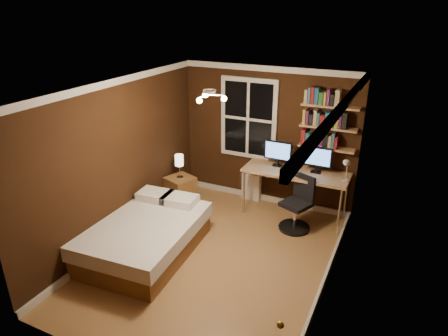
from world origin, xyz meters
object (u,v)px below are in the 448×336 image
at_px(bed, 146,236).
at_px(nightstand, 181,191).
at_px(monitor_right, 317,160).
at_px(monitor_left, 278,154).
at_px(bedside_lamp, 179,166).
at_px(desk_lamp, 346,170).
at_px(radiator, 251,186).
at_px(desk, 296,174).
at_px(office_chair, 297,210).

relative_size(bed, nightstand, 3.60).
bearing_deg(monitor_right, monitor_left, 180.00).
relative_size(bedside_lamp, desk_lamp, 0.99).
bearing_deg(monitor_left, bedside_lamp, -159.04).
xyz_separation_m(radiator, monitor_left, (0.53, -0.16, 0.80)).
bearing_deg(desk_lamp, nightstand, -171.74).
bearing_deg(desk_lamp, bedside_lamp, -171.74).
distance_m(monitor_right, desk_lamp, 0.55).
bearing_deg(bedside_lamp, monitor_right, 15.09).
bearing_deg(desk_lamp, bed, -142.38).
bearing_deg(desk_lamp, desk, 171.52).
xyz_separation_m(nightstand, radiator, (1.08, 0.78, -0.01)).
height_order(desk, desk_lamp, desk_lamp).
distance_m(desk, desk_lamp, 0.88).
bearing_deg(desk_lamp, monitor_right, 157.54).
height_order(bed, desk, desk).
relative_size(bedside_lamp, radiator, 0.82).
relative_size(radiator, monitor_left, 1.09).
relative_size(radiator, monitor_right, 1.09).
bearing_deg(radiator, monitor_right, -7.61).
bearing_deg(office_chair, bed, -115.64).
relative_size(desk, monitor_right, 3.64).
bearing_deg(monitor_left, office_chair, -42.83).
bearing_deg(office_chair, bedside_lamp, -154.06).
distance_m(monitor_right, office_chair, 0.89).
bearing_deg(bedside_lamp, desk, 14.98).
bearing_deg(desk, radiator, 164.41).
bearing_deg(radiator, monitor_left, -16.95).
distance_m(nightstand, monitor_right, 2.50).
bearing_deg(monitor_right, desk, -164.23).
height_order(bed, nightstand, bed).
relative_size(radiator, desk_lamp, 1.20).
bearing_deg(monitor_left, bed, -121.41).
relative_size(bed, monitor_right, 4.12).
bearing_deg(desk, office_chair, -67.29).
bearing_deg(office_chair, monitor_right, 96.90).
bearing_deg(radiator, desk_lamp, -12.23).
distance_m(bedside_lamp, monitor_left, 1.75).
height_order(bedside_lamp, desk, bedside_lamp).
bearing_deg(monitor_right, bedside_lamp, -164.91).
height_order(bedside_lamp, desk_lamp, desk_lamp).
height_order(bed, radiator, bed).
xyz_separation_m(bedside_lamp, office_chair, (2.15, 0.12, -0.43)).
bearing_deg(bed, radiator, 67.43).
xyz_separation_m(radiator, desk, (0.89, -0.25, 0.51)).
distance_m(monitor_left, office_chair, 1.03).
distance_m(radiator, desk, 1.06).
bearing_deg(monitor_right, desk_lamp, -22.46).
height_order(bedside_lamp, monitor_left, monitor_left).
xyz_separation_m(bedside_lamp, monitor_right, (2.29, 0.62, 0.29)).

